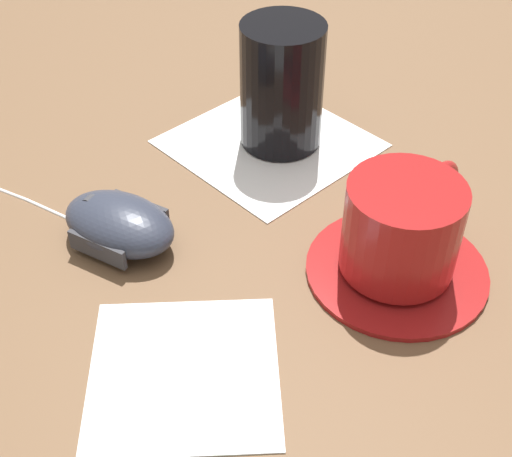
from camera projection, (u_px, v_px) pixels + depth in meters
name	position (u px, v px, depth m)	size (l,w,h in m)	color
ground_plane	(279.00, 206.00, 0.62)	(3.00, 3.00, 0.00)	brown
saucer	(397.00, 268.00, 0.56)	(0.14, 0.14, 0.01)	maroon
coffee_cup	(403.00, 226.00, 0.53)	(0.09, 0.11, 0.07)	maroon
computer_mouse	(119.00, 224.00, 0.57)	(0.12, 0.11, 0.04)	#2D3342
napkin_under_glass	(269.00, 143.00, 0.69)	(0.17, 0.17, 0.00)	white
drinking_glass	(282.00, 85.00, 0.65)	(0.08, 0.08, 0.12)	black
napkin_spare	(184.00, 372.00, 0.49)	(0.13, 0.13, 0.00)	white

